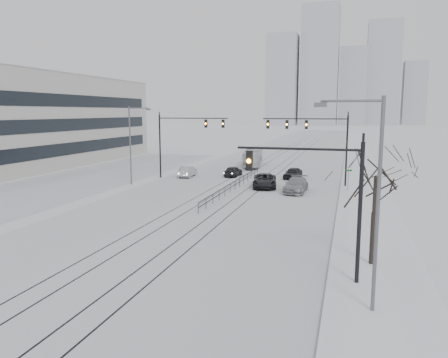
{
  "coord_description": "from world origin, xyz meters",
  "views": [
    {
      "loc": [
        11.8,
        -15.24,
        8.37
      ],
      "look_at": [
        2.5,
        17.01,
        3.2
      ],
      "focal_mm": 35.0,
      "sensor_mm": 36.0,
      "label": 1
    }
  ],
  "objects_px": {
    "sedan_sb_inner": "(233,171)",
    "sedan_nb_right": "(296,185)",
    "sedan_nb_front": "(265,181)",
    "sedan_nb_far": "(293,173)",
    "box_truck": "(253,157)",
    "sedan_sb_outer": "(188,172)",
    "bare_tree": "(375,186)",
    "traffic_mast_near": "(326,192)"
  },
  "relations": [
    {
      "from": "sedan_sb_inner",
      "to": "box_truck",
      "type": "height_order",
      "value": "box_truck"
    },
    {
      "from": "sedan_sb_inner",
      "to": "sedan_nb_far",
      "type": "bearing_deg",
      "value": -174.31
    },
    {
      "from": "bare_tree",
      "to": "sedan_nb_far",
      "type": "xyz_separation_m",
      "value": [
        -8.17,
        30.7,
        -3.79
      ]
    },
    {
      "from": "sedan_nb_front",
      "to": "sedan_sb_inner",
      "type": "bearing_deg",
      "value": 117.91
    },
    {
      "from": "sedan_sb_outer",
      "to": "sedan_nb_right",
      "type": "height_order",
      "value": "sedan_nb_right"
    },
    {
      "from": "sedan_nb_right",
      "to": "sedan_sb_inner",
      "type": "bearing_deg",
      "value": 137.15
    },
    {
      "from": "sedan_sb_outer",
      "to": "sedan_nb_far",
      "type": "distance_m",
      "value": 13.55
    },
    {
      "from": "traffic_mast_near",
      "to": "bare_tree",
      "type": "xyz_separation_m",
      "value": [
        2.41,
        3.0,
        -0.07
      ]
    },
    {
      "from": "bare_tree",
      "to": "sedan_nb_front",
      "type": "relative_size",
      "value": 1.11
    },
    {
      "from": "sedan_nb_far",
      "to": "box_truck",
      "type": "height_order",
      "value": "box_truck"
    },
    {
      "from": "sedan_nb_far",
      "to": "sedan_nb_front",
      "type": "bearing_deg",
      "value": -96.68
    },
    {
      "from": "sedan_sb_inner",
      "to": "traffic_mast_near",
      "type": "bearing_deg",
      "value": 115.54
    },
    {
      "from": "traffic_mast_near",
      "to": "sedan_nb_front",
      "type": "xyz_separation_m",
      "value": [
        -7.95,
        26.2,
        -3.8
      ]
    },
    {
      "from": "sedan_sb_outer",
      "to": "sedan_sb_inner",
      "type": "bearing_deg",
      "value": -163.81
    },
    {
      "from": "sedan_nb_right",
      "to": "box_truck",
      "type": "xyz_separation_m",
      "value": [
        -9.11,
        20.48,
        0.62
      ]
    },
    {
      "from": "bare_tree",
      "to": "sedan_nb_far",
      "type": "bearing_deg",
      "value": 104.9
    },
    {
      "from": "sedan_nb_right",
      "to": "sedan_nb_far",
      "type": "bearing_deg",
      "value": 100.95
    },
    {
      "from": "sedan_sb_inner",
      "to": "sedan_nb_front",
      "type": "height_order",
      "value": "sedan_nb_front"
    },
    {
      "from": "sedan_sb_inner",
      "to": "sedan_nb_right",
      "type": "xyz_separation_m",
      "value": [
        9.27,
        -9.16,
        0.08
      ]
    },
    {
      "from": "traffic_mast_near",
      "to": "box_truck",
      "type": "relative_size",
      "value": 0.71
    },
    {
      "from": "sedan_nb_front",
      "to": "traffic_mast_near",
      "type": "bearing_deg",
      "value": -82.86
    },
    {
      "from": "traffic_mast_near",
      "to": "box_truck",
      "type": "distance_m",
      "value": 46.79
    },
    {
      "from": "traffic_mast_near",
      "to": "sedan_sb_outer",
      "type": "relative_size",
      "value": 1.67
    },
    {
      "from": "sedan_nb_far",
      "to": "sedan_sb_outer",
      "type": "bearing_deg",
      "value": -160.49
    },
    {
      "from": "sedan_sb_outer",
      "to": "sedan_nb_right",
      "type": "distance_m",
      "value": 16.48
    },
    {
      "from": "traffic_mast_near",
      "to": "sedan_nb_far",
      "type": "distance_m",
      "value": 34.41
    },
    {
      "from": "sedan_nb_front",
      "to": "sedan_nb_right",
      "type": "relative_size",
      "value": 1.04
    },
    {
      "from": "traffic_mast_near",
      "to": "sedan_sb_outer",
      "type": "height_order",
      "value": "traffic_mast_near"
    },
    {
      "from": "traffic_mast_near",
      "to": "sedan_sb_inner",
      "type": "xyz_separation_m",
      "value": [
        -13.51,
        33.41,
        -3.88
      ]
    },
    {
      "from": "bare_tree",
      "to": "sedan_sb_outer",
      "type": "distance_m",
      "value": 35.8
    },
    {
      "from": "sedan_sb_inner",
      "to": "sedan_nb_right",
      "type": "bearing_deg",
      "value": 138.86
    },
    {
      "from": "sedan_sb_inner",
      "to": "box_truck",
      "type": "xyz_separation_m",
      "value": [
        0.16,
        11.32,
        0.7
      ]
    },
    {
      "from": "bare_tree",
      "to": "sedan_nb_right",
      "type": "bearing_deg",
      "value": 107.38
    },
    {
      "from": "bare_tree",
      "to": "sedan_sb_outer",
      "type": "height_order",
      "value": "bare_tree"
    },
    {
      "from": "traffic_mast_near",
      "to": "sedan_sb_outer",
      "type": "xyz_separation_m",
      "value": [
        -19.1,
        31.37,
        -3.87
      ]
    },
    {
      "from": "sedan_nb_front",
      "to": "bare_tree",
      "type": "bearing_deg",
      "value": -75.67
    },
    {
      "from": "sedan_nb_right",
      "to": "bare_tree",
      "type": "bearing_deg",
      "value": -70.8
    },
    {
      "from": "traffic_mast_near",
      "to": "sedan_nb_far",
      "type": "bearing_deg",
      "value": 99.69
    },
    {
      "from": "sedan_nb_front",
      "to": "box_truck",
      "type": "bearing_deg",
      "value": 96.5
    },
    {
      "from": "sedan_nb_front",
      "to": "sedan_nb_far",
      "type": "height_order",
      "value": "sedan_nb_front"
    },
    {
      "from": "sedan_nb_right",
      "to": "box_truck",
      "type": "distance_m",
      "value": 22.43
    },
    {
      "from": "sedan_sb_outer",
      "to": "box_truck",
      "type": "xyz_separation_m",
      "value": [
        5.76,
        13.36,
        0.69
      ]
    }
  ]
}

